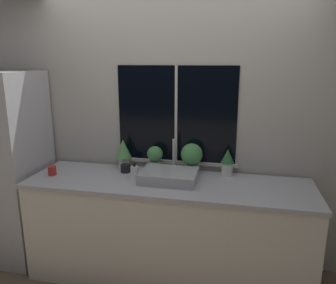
% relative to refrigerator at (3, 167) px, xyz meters
% --- Properties ---
extents(wall_back, '(8.00, 0.09, 2.70)m').
position_rel_refrigerator_xyz_m(wall_back, '(1.64, 0.37, 0.44)').
color(wall_back, '#BCB7AD').
rests_on(wall_back, ground_plane).
extents(wall_left, '(0.06, 7.00, 2.70)m').
position_rel_refrigerator_xyz_m(wall_left, '(-0.65, 1.13, 0.44)').
color(wall_left, '#BCB7AD').
rests_on(wall_left, ground_plane).
extents(counter, '(2.45, 0.69, 0.92)m').
position_rel_refrigerator_xyz_m(counter, '(1.64, -0.03, -0.46)').
color(counter, silver).
rests_on(counter, ground_plane).
extents(refrigerator, '(0.75, 0.66, 1.83)m').
position_rel_refrigerator_xyz_m(refrigerator, '(0.00, 0.00, 0.00)').
color(refrigerator, '#B7B7BC').
rests_on(refrigerator, ground_plane).
extents(sink, '(0.48, 0.41, 0.32)m').
position_rel_refrigerator_xyz_m(sink, '(1.65, -0.01, 0.05)').
color(sink, '#ADADB2').
rests_on(sink, counter).
extents(potted_plant_far_left, '(0.16, 0.16, 0.28)m').
position_rel_refrigerator_xyz_m(potted_plant_far_left, '(1.15, 0.23, 0.17)').
color(potted_plant_far_left, white).
rests_on(potted_plant_far_left, counter).
extents(potted_plant_center_left, '(0.15, 0.15, 0.23)m').
position_rel_refrigerator_xyz_m(potted_plant_center_left, '(1.47, 0.23, 0.14)').
color(potted_plant_center_left, white).
rests_on(potted_plant_center_left, counter).
extents(potted_plant_center_right, '(0.20, 0.20, 0.28)m').
position_rel_refrigerator_xyz_m(potted_plant_center_right, '(1.81, 0.23, 0.16)').
color(potted_plant_center_right, white).
rests_on(potted_plant_center_right, counter).
extents(potted_plant_far_right, '(0.12, 0.12, 0.25)m').
position_rel_refrigerator_xyz_m(potted_plant_far_right, '(2.13, 0.23, 0.14)').
color(potted_plant_far_right, white).
rests_on(potted_plant_far_right, counter).
extents(soap_bottle, '(0.06, 0.06, 0.15)m').
position_rel_refrigerator_xyz_m(soap_bottle, '(1.35, -0.04, 0.06)').
color(soap_bottle, white).
rests_on(soap_bottle, counter).
extents(mug_black, '(0.09, 0.09, 0.08)m').
position_rel_refrigerator_xyz_m(mug_black, '(1.21, 0.12, 0.04)').
color(mug_black, black).
rests_on(mug_black, counter).
extents(mug_red, '(0.07, 0.07, 0.08)m').
position_rel_refrigerator_xyz_m(mug_red, '(0.59, -0.09, 0.04)').
color(mug_red, '#B72D28').
rests_on(mug_red, counter).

